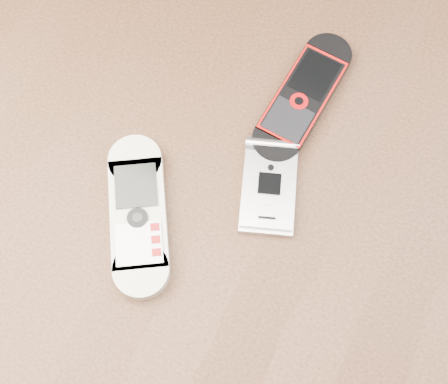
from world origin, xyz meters
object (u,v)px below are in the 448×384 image
(table, at_px, (220,227))
(nokia_black_red, at_px, (303,98))
(nokia_white, at_px, (138,215))
(motorola_razr, at_px, (269,189))

(table, height_order, nokia_black_red, nokia_black_red)
(nokia_white, distance_m, motorola_razr, 0.12)
(nokia_white, distance_m, nokia_black_red, 0.19)
(nokia_black_red, height_order, motorola_razr, same)
(table, xyz_separation_m, nokia_black_red, (0.03, 0.12, 0.11))
(motorola_razr, bearing_deg, nokia_black_red, 75.20)
(table, relative_size, motorola_razr, 12.39)
(table, distance_m, motorola_razr, 0.12)
(nokia_black_red, bearing_deg, motorola_razr, -80.49)
(nokia_black_red, bearing_deg, nokia_white, -112.21)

